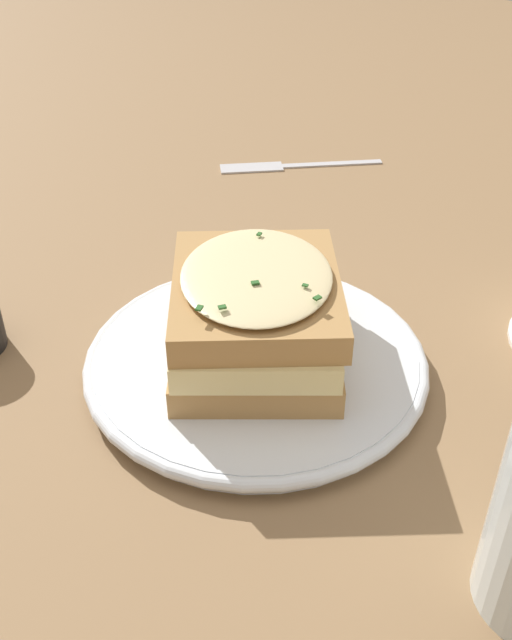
{
  "coord_description": "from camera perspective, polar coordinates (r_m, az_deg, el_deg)",
  "views": [
    {
      "loc": [
        -0.27,
        0.3,
        0.34
      ],
      "look_at": [
        -0.02,
        -0.02,
        0.05
      ],
      "focal_mm": 42.0,
      "sensor_mm": 36.0,
      "label": 1
    }
  ],
  "objects": [
    {
      "name": "sandwich",
      "position": [
        0.5,
        0.01,
        0.43
      ],
      "size": [
        0.17,
        0.17,
        0.07
      ],
      "rotation": [
        0.0,
        0.0,
        5.37
      ],
      "color": "#B2844C",
      "rests_on": "dinner_plate"
    },
    {
      "name": "dinner_plate",
      "position": [
        0.53,
        -0.0,
        -3.21
      ],
      "size": [
        0.24,
        0.24,
        0.02
      ],
      "color": "white",
      "rests_on": "ground_plane"
    },
    {
      "name": "fork",
      "position": [
        0.83,
        1.99,
        11.68
      ],
      "size": [
        0.14,
        0.14,
        0.0
      ],
      "rotation": [
        0.0,
        0.0,
        5.48
      ],
      "color": "silver",
      "rests_on": "ground_plane"
    },
    {
      "name": "ground_plane",
      "position": [
        0.53,
        -3.04,
        -4.29
      ],
      "size": [
        2.4,
        2.4,
        0.0
      ],
      "primitive_type": "plane",
      "color": "olive"
    }
  ]
}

